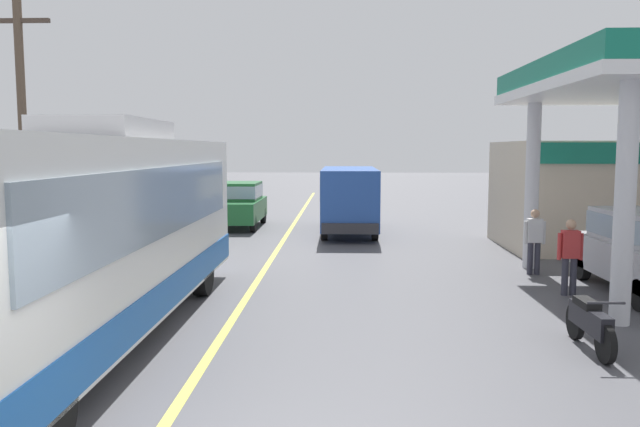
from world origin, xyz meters
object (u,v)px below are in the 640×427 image
Objects in this scene: coach_bus_main at (88,238)px; pedestrian_by_shop at (570,253)px; car_trailing_behind_bus at (240,202)px; minibus_opposing_lane at (349,194)px; motorcycle_parked_forecourt at (590,323)px; pedestrian_near_pump at (534,238)px.

pedestrian_by_shop is (9.04, 3.58, -0.79)m from coach_bus_main.
car_trailing_behind_bus is (-9.06, 11.57, 0.08)m from pedestrian_by_shop.
car_trailing_behind_bus is at bearing 160.72° from minibus_opposing_lane.
pedestrian_by_shop is at bearing -51.95° from car_trailing_behind_bus.
pedestrian_near_pump is (0.96, 6.00, 0.49)m from motorcycle_parked_forecourt.
car_trailing_behind_bus is (-8.03, 15.31, 0.57)m from motorcycle_parked_forecourt.
coach_bus_main reaches higher than motorcycle_parked_forecourt.
car_trailing_behind_bus is (-0.02, 15.15, -0.71)m from coach_bus_main.
pedestrian_by_shop is 0.40× the size of car_trailing_behind_bus.
pedestrian_near_pump is (4.58, -7.77, -0.54)m from minibus_opposing_lane.
pedestrian_near_pump is at bearing 33.07° from coach_bus_main.
car_trailing_behind_bus is (-8.99, 9.31, 0.08)m from pedestrian_near_pump.
pedestrian_by_shop is at bearing -65.13° from minibus_opposing_lane.
coach_bus_main is 10.73m from pedestrian_near_pump.
minibus_opposing_lane is at bearing -19.28° from car_trailing_behind_bus.
motorcycle_parked_forecourt is (3.62, -13.77, -1.03)m from minibus_opposing_lane.
pedestrian_by_shop is (1.03, 3.74, 0.49)m from motorcycle_parked_forecourt.
coach_bus_main is 8.12m from motorcycle_parked_forecourt.
minibus_opposing_lane is 14.27m from motorcycle_parked_forecourt.
pedestrian_near_pump reaches higher than motorcycle_parked_forecourt.
minibus_opposing_lane is 3.41× the size of motorcycle_parked_forecourt.
car_trailing_behind_bus is at bearing 117.67° from motorcycle_parked_forecourt.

